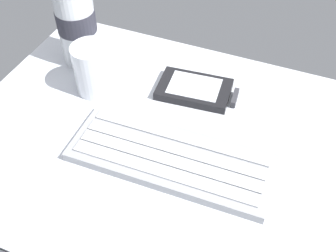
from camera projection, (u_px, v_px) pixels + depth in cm
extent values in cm
cube|color=silver|center=(168.00, 144.00, 61.98)|extent=(64.00, 48.00, 2.00)
cube|color=#93969B|center=(171.00, 158.00, 57.95)|extent=(29.27, 11.74, 1.40)
cube|color=#ADAFB5|center=(179.00, 138.00, 59.45)|extent=(26.72, 2.69, 0.30)
cube|color=#ADAFB5|center=(174.00, 148.00, 58.04)|extent=(26.72, 2.69, 0.30)
cube|color=#ADAFB5|center=(168.00, 160.00, 56.63)|extent=(26.72, 2.69, 0.30)
cube|color=#ADAFB5|center=(163.00, 171.00, 55.22)|extent=(26.72, 2.69, 0.30)
cube|color=black|center=(197.00, 90.00, 67.92)|extent=(12.67, 8.71, 1.40)
cube|color=silver|center=(197.00, 87.00, 67.38)|extent=(8.93, 6.70, 0.10)
cube|color=#333338|center=(235.00, 98.00, 66.64)|extent=(1.16, 3.86, 1.12)
cylinder|color=silver|center=(93.00, 69.00, 66.16)|extent=(6.40, 6.40, 8.50)
cylinder|color=yellow|center=(94.00, 74.00, 66.88)|extent=(5.50, 5.50, 6.12)
cylinder|color=silver|center=(77.00, 24.00, 69.37)|extent=(6.60, 6.60, 15.00)
cylinder|color=#2D2D38|center=(76.00, 20.00, 68.82)|extent=(6.73, 6.73, 3.80)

